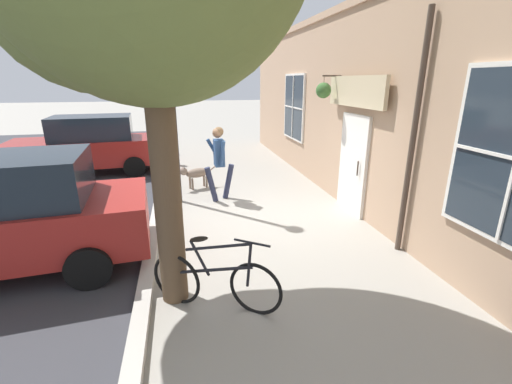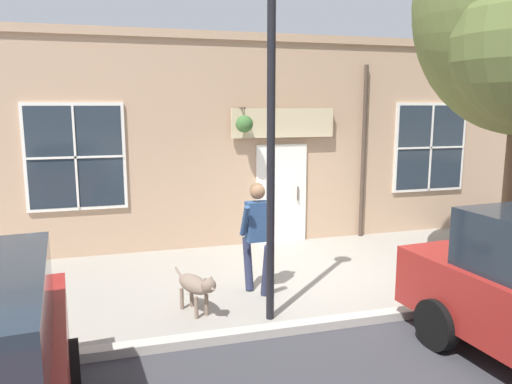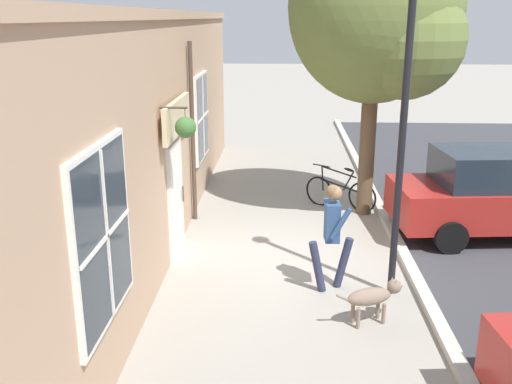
{
  "view_description": "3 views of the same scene",
  "coord_description": "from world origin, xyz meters",
  "px_view_note": "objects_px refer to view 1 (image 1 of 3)",
  "views": [
    {
      "loc": [
        1.38,
        6.5,
        2.76
      ],
      "look_at": [
        0.14,
        0.8,
        0.85
      ],
      "focal_mm": 24.0,
      "sensor_mm": 36.0,
      "label": 1
    },
    {
      "loc": [
        7.7,
        -3.43,
        2.92
      ],
      "look_at": [
        -0.49,
        -1.06,
        1.42
      ],
      "focal_mm": 35.0,
      "sensor_mm": 36.0,
      "label": 2
    },
    {
      "loc": [
        -0.25,
        -9.76,
        4.22
      ],
      "look_at": [
        -0.65,
        -1.25,
        1.59
      ],
      "focal_mm": 40.0,
      "sensor_mm": 36.0,
      "label": 3
    }
  ],
  "objects_px": {
    "parked_car_nearest_curb": "(89,145)",
    "street_lamp": "(170,58)",
    "fire_hydrant": "(174,153)",
    "dog_on_leash": "(196,173)",
    "leaning_bicycle": "(215,281)",
    "pedestrian_walking": "(219,157)"
  },
  "relations": [
    {
      "from": "parked_car_nearest_curb",
      "to": "fire_hydrant",
      "type": "relative_size",
      "value": 5.76
    },
    {
      "from": "leaning_bicycle",
      "to": "parked_car_nearest_curb",
      "type": "bearing_deg",
      "value": -67.74
    },
    {
      "from": "pedestrian_walking",
      "to": "parked_car_nearest_curb",
      "type": "height_order",
      "value": "pedestrian_walking"
    },
    {
      "from": "fire_hydrant",
      "to": "leaning_bicycle",
      "type": "bearing_deg",
      "value": 93.97
    },
    {
      "from": "dog_on_leash",
      "to": "street_lamp",
      "type": "relative_size",
      "value": 0.21
    },
    {
      "from": "dog_on_leash",
      "to": "leaning_bicycle",
      "type": "relative_size",
      "value": 0.67
    },
    {
      "from": "street_lamp",
      "to": "pedestrian_walking",
      "type": "bearing_deg",
      "value": 174.33
    },
    {
      "from": "pedestrian_walking",
      "to": "street_lamp",
      "type": "bearing_deg",
      "value": -5.67
    },
    {
      "from": "pedestrian_walking",
      "to": "leaning_bicycle",
      "type": "height_order",
      "value": "pedestrian_walking"
    },
    {
      "from": "fire_hydrant",
      "to": "street_lamp",
      "type": "bearing_deg",
      "value": 92.01
    },
    {
      "from": "parked_car_nearest_curb",
      "to": "street_lamp",
      "type": "bearing_deg",
      "value": 128.92
    },
    {
      "from": "fire_hydrant",
      "to": "dog_on_leash",
      "type": "bearing_deg",
      "value": 101.21
    },
    {
      "from": "pedestrian_walking",
      "to": "leaning_bicycle",
      "type": "distance_m",
      "value": 4.2
    },
    {
      "from": "pedestrian_walking",
      "to": "dog_on_leash",
      "type": "xyz_separation_m",
      "value": [
        0.52,
        -1.05,
        -0.64
      ]
    },
    {
      "from": "fire_hydrant",
      "to": "parked_car_nearest_curb",
      "type": "bearing_deg",
      "value": 12.94
    },
    {
      "from": "parked_car_nearest_curb",
      "to": "street_lamp",
      "type": "distance_m",
      "value": 4.79
    },
    {
      "from": "street_lamp",
      "to": "dog_on_leash",
      "type": "bearing_deg",
      "value": -114.6
    },
    {
      "from": "leaning_bicycle",
      "to": "parked_car_nearest_curb",
      "type": "xyz_separation_m",
      "value": [
        3.06,
        -7.47,
        0.5
      ]
    },
    {
      "from": "street_lamp",
      "to": "fire_hydrant",
      "type": "bearing_deg",
      "value": -87.99
    },
    {
      "from": "dog_on_leash",
      "to": "leaning_bicycle",
      "type": "height_order",
      "value": "leaning_bicycle"
    },
    {
      "from": "pedestrian_walking",
      "to": "parked_car_nearest_curb",
      "type": "bearing_deg",
      "value": -43.04
    },
    {
      "from": "leaning_bicycle",
      "to": "street_lamp",
      "type": "height_order",
      "value": "street_lamp"
    }
  ]
}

